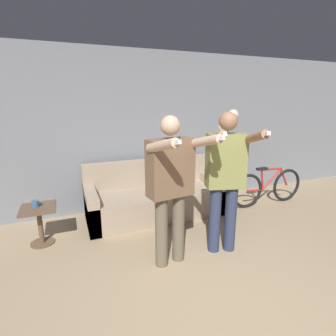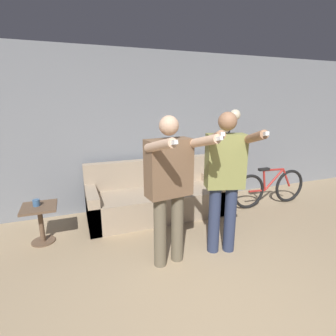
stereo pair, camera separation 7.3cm
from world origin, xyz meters
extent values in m
cube|color=gray|center=(0.00, 3.09, 1.30)|extent=(10.00, 0.05, 2.60)
cube|color=tan|center=(0.02, 2.53, 0.21)|extent=(2.17, 0.84, 0.41)
cube|color=tan|center=(0.02, 2.88, 0.64)|extent=(2.17, 0.14, 0.45)
cube|color=tan|center=(-0.98, 2.53, 0.28)|extent=(0.16, 0.84, 0.55)
cube|color=tan|center=(1.03, 2.53, 0.28)|extent=(0.16, 0.84, 0.55)
cylinder|color=#6B604C|center=(-0.35, 1.27, 0.41)|extent=(0.14, 0.14, 0.82)
cylinder|color=#6B604C|center=(-0.14, 1.30, 0.41)|extent=(0.14, 0.14, 0.82)
cube|color=brown|center=(-0.25, 1.28, 1.12)|extent=(0.52, 0.29, 0.61)
sphere|color=#D8AD8C|center=(-0.25, 1.28, 1.57)|extent=(0.20, 0.20, 0.20)
cylinder|color=#D8AD8C|center=(-0.44, 1.01, 1.42)|extent=(0.16, 0.51, 0.21)
cube|color=white|center=(-0.41, 0.77, 1.48)|extent=(0.05, 0.13, 0.06)
cylinder|color=#D8AD8C|center=(0.02, 1.08, 1.42)|extent=(0.16, 0.51, 0.21)
cube|color=white|center=(0.05, 0.84, 1.48)|extent=(0.05, 0.13, 0.06)
cylinder|color=#2D3856|center=(0.35, 1.31, 0.41)|extent=(0.14, 0.14, 0.83)
cylinder|color=#2D3856|center=(0.54, 1.26, 0.41)|extent=(0.14, 0.14, 0.83)
cube|color=#8C8E4C|center=(0.44, 1.28, 1.14)|extent=(0.48, 0.33, 0.62)
sphere|color=#9E7051|center=(0.44, 1.28, 1.59)|extent=(0.21, 0.21, 0.21)
cylinder|color=#9E7051|center=(0.18, 1.11, 1.44)|extent=(0.22, 0.51, 0.22)
cube|color=white|center=(0.11, 0.87, 1.51)|extent=(0.07, 0.13, 0.07)
cylinder|color=#9E7051|center=(0.58, 1.00, 1.44)|extent=(0.22, 0.51, 0.22)
cube|color=white|center=(0.51, 0.76, 1.51)|extent=(0.07, 0.13, 0.07)
ellipsoid|color=silver|center=(0.34, 2.88, 0.94)|extent=(0.32, 0.14, 0.15)
sphere|color=silver|center=(0.47, 2.88, 0.98)|extent=(0.10, 0.10, 0.10)
ellipsoid|color=silver|center=(0.17, 2.90, 0.88)|extent=(0.18, 0.04, 0.04)
cone|color=silver|center=(0.45, 2.86, 1.02)|extent=(0.03, 0.03, 0.03)
cone|color=silver|center=(0.45, 2.90, 1.02)|extent=(0.03, 0.03, 0.03)
cylinder|color=black|center=(1.34, 2.60, 0.01)|extent=(0.26, 0.26, 0.02)
cylinder|color=black|center=(1.34, 2.60, 0.75)|extent=(0.03, 0.03, 1.49)
sphere|color=#F4E5C1|center=(1.44, 2.60, 1.57)|extent=(0.18, 0.18, 0.18)
sphere|color=#F4E5C1|center=(1.26, 2.60, 1.37)|extent=(0.18, 0.18, 0.18)
cylinder|color=brown|center=(-1.65, 2.27, 0.01)|extent=(0.29, 0.29, 0.02)
cylinder|color=brown|center=(-1.65, 2.27, 0.24)|extent=(0.06, 0.06, 0.48)
cube|color=brown|center=(-1.65, 2.27, 0.49)|extent=(0.42, 0.42, 0.03)
cylinder|color=#3D6693|center=(-1.67, 2.29, 0.55)|extent=(0.08, 0.08, 0.08)
torus|color=black|center=(2.46, 2.26, 0.30)|extent=(0.61, 0.05, 0.61)
torus|color=black|center=(1.58, 2.26, 0.30)|extent=(0.61, 0.05, 0.61)
cylinder|color=#B72D28|center=(2.10, 2.26, 0.46)|extent=(0.39, 0.04, 0.37)
cylinder|color=#B72D28|center=(1.88, 2.26, 0.47)|extent=(0.10, 0.04, 0.37)
cylinder|color=#B72D28|center=(2.07, 2.26, 0.64)|extent=(0.43, 0.04, 0.05)
cylinder|color=#B72D28|center=(1.75, 2.26, 0.30)|extent=(0.34, 0.04, 0.05)
cylinder|color=#B72D28|center=(2.37, 2.26, 0.47)|extent=(0.21, 0.04, 0.35)
cube|color=black|center=(1.85, 2.26, 0.67)|extent=(0.20, 0.07, 0.04)
camera|label=1|loc=(-1.25, -1.18, 1.82)|focal=28.00mm
camera|label=2|loc=(-1.18, -1.21, 1.82)|focal=28.00mm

